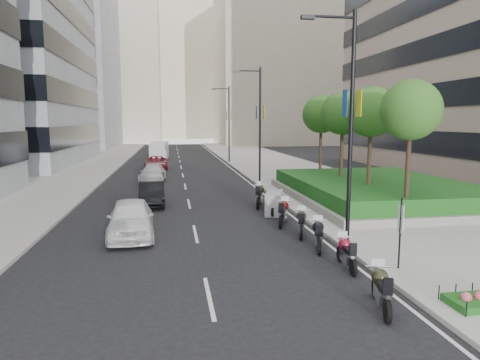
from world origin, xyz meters
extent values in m
plane|color=black|center=(0.00, 0.00, 0.00)|extent=(160.00, 160.00, 0.00)
cube|color=#9E9B93|center=(9.00, 30.00, 0.07)|extent=(10.00, 100.00, 0.15)
cube|color=#9E9B93|center=(-12.00, 30.00, 0.07)|extent=(8.00, 100.00, 0.15)
cube|color=silver|center=(3.70, 30.00, 0.01)|extent=(0.12, 100.00, 0.01)
cube|color=silver|center=(-1.50, 30.00, 0.01)|extent=(0.12, 100.00, 0.01)
cube|color=gray|center=(-24.00, 70.00, 15.00)|extent=(22.00, 26.00, 30.00)
cube|color=#B7AD93|center=(22.00, 80.00, 18.00)|extent=(28.00, 24.00, 36.00)
cube|color=#B7AD93|center=(-18.00, 100.00, 17.00)|extent=(26.00, 24.00, 34.00)
cube|color=#B7AD93|center=(2.00, 120.00, 19.00)|extent=(30.00, 24.00, 38.00)
cube|color=gray|center=(10.00, 10.00, 0.35)|extent=(10.00, 14.00, 0.40)
cube|color=#1C5117|center=(10.00, 10.00, 0.95)|extent=(9.40, 13.40, 0.80)
cylinder|color=#332319|center=(8.50, 4.00, 2.55)|extent=(0.22, 0.22, 4.00)
sphere|color=#2B5019|center=(8.50, 4.00, 5.45)|extent=(2.80, 2.80, 2.80)
cylinder|color=#332319|center=(8.50, 8.00, 2.55)|extent=(0.22, 0.22, 4.00)
sphere|color=#2B5019|center=(8.50, 8.00, 5.45)|extent=(2.80, 2.80, 2.80)
cylinder|color=#332319|center=(8.50, 12.00, 2.55)|extent=(0.22, 0.22, 4.00)
sphere|color=#2B5019|center=(8.50, 12.00, 5.45)|extent=(2.80, 2.80, 2.80)
cylinder|color=#332319|center=(8.50, 16.00, 2.55)|extent=(0.22, 0.22, 4.00)
sphere|color=#2B5019|center=(8.50, 16.00, 5.45)|extent=(2.80, 2.80, 2.80)
cylinder|color=black|center=(4.30, 1.00, 4.50)|extent=(0.16, 0.16, 9.00)
cylinder|color=black|center=(3.40, 1.00, 8.70)|extent=(1.80, 0.10, 0.10)
cube|color=black|center=(2.50, 1.00, 8.65)|extent=(0.50, 0.22, 0.14)
cube|color=yellow|center=(4.58, 1.00, 5.60)|extent=(0.02, 0.45, 1.00)
cube|color=navy|center=(4.02, 1.00, 5.60)|extent=(0.02, 0.45, 1.00)
cylinder|color=black|center=(4.30, 18.00, 4.50)|extent=(0.16, 0.16, 9.00)
cylinder|color=black|center=(3.40, 18.00, 8.70)|extent=(1.80, 0.10, 0.10)
cube|color=black|center=(2.50, 18.00, 8.65)|extent=(0.50, 0.22, 0.14)
cube|color=yellow|center=(4.58, 18.00, 5.60)|extent=(0.02, 0.45, 1.00)
cube|color=navy|center=(4.02, 18.00, 5.60)|extent=(0.02, 0.45, 1.00)
cylinder|color=black|center=(4.30, 36.00, 4.50)|extent=(0.16, 0.16, 9.00)
cylinder|color=black|center=(3.40, 36.00, 8.70)|extent=(1.80, 0.10, 0.10)
cube|color=black|center=(2.50, 36.00, 8.65)|extent=(0.50, 0.22, 0.14)
cube|color=yellow|center=(4.58, 36.00, 5.60)|extent=(0.02, 0.45, 1.00)
cube|color=navy|center=(4.02, 36.00, 5.60)|extent=(0.02, 0.45, 1.00)
cylinder|color=black|center=(4.80, -2.00, 1.25)|extent=(0.06, 0.06, 2.50)
cube|color=silver|center=(4.80, -2.00, 2.05)|extent=(0.02, 0.32, 0.42)
cube|color=silver|center=(4.80, -2.00, 1.55)|extent=(0.02, 0.32, 0.42)
cylinder|color=black|center=(2.70, -5.23, 0.29)|extent=(0.26, 0.59, 0.58)
cylinder|color=black|center=(3.10, -3.79, 0.29)|extent=(0.26, 0.59, 0.58)
cube|color=silver|center=(2.89, -4.56, 0.45)|extent=(0.48, 0.84, 0.39)
sphere|color=black|center=(2.97, -4.26, 0.80)|extent=(0.45, 0.45, 0.45)
cube|color=black|center=(2.81, -4.83, 0.75)|extent=(0.44, 0.74, 0.15)
cylinder|color=silver|center=(3.04, -4.02, 1.01)|extent=(0.68, 0.23, 0.05)
cylinder|color=black|center=(3.21, -2.06, 0.27)|extent=(0.16, 0.56, 0.55)
cylinder|color=black|center=(3.34, -0.65, 0.27)|extent=(0.16, 0.56, 0.55)
cube|color=silver|center=(3.27, -1.40, 0.43)|extent=(0.33, 0.77, 0.37)
sphere|color=maroon|center=(3.30, -1.10, 0.76)|extent=(0.43, 0.43, 0.43)
cube|color=black|center=(3.25, -1.66, 0.71)|extent=(0.31, 0.68, 0.14)
cylinder|color=silver|center=(3.32, -0.87, 0.96)|extent=(0.66, 0.10, 0.04)
cylinder|color=black|center=(2.88, 0.21, 0.29)|extent=(0.27, 0.59, 0.58)
cylinder|color=black|center=(3.30, 1.66, 0.29)|extent=(0.27, 0.59, 0.58)
cube|color=silver|center=(3.07, 0.89, 0.45)|extent=(0.50, 0.85, 0.40)
sphere|color=black|center=(3.16, 1.19, 0.81)|extent=(0.45, 0.45, 0.45)
cube|color=black|center=(3.00, 0.62, 0.75)|extent=(0.45, 0.75, 0.15)
cylinder|color=silver|center=(3.23, 1.43, 1.02)|extent=(0.68, 0.24, 0.05)
cylinder|color=black|center=(2.81, 2.26, 0.29)|extent=(0.28, 0.59, 0.58)
cylinder|color=black|center=(3.25, 3.68, 0.29)|extent=(0.28, 0.59, 0.58)
cube|color=silver|center=(3.02, 2.93, 0.45)|extent=(0.50, 0.84, 0.39)
sphere|color=#2C2618|center=(3.11, 3.22, 0.80)|extent=(0.45, 0.45, 0.45)
cube|color=black|center=(2.94, 2.66, 0.75)|extent=(0.46, 0.75, 0.15)
cylinder|color=silver|center=(3.19, 3.46, 1.01)|extent=(0.67, 0.25, 0.05)
cylinder|color=black|center=(2.47, 4.32, 0.31)|extent=(0.34, 0.61, 0.61)
cylinder|color=black|center=(3.07, 5.78, 0.31)|extent=(0.34, 0.61, 0.61)
cube|color=silver|center=(2.75, 5.00, 0.47)|extent=(0.59, 0.89, 0.41)
sphere|color=#5E0C10|center=(2.87, 5.30, 0.85)|extent=(0.47, 0.47, 0.47)
cube|color=black|center=(2.64, 4.73, 0.79)|extent=(0.53, 0.79, 0.16)
cylinder|color=silver|center=(2.97, 5.55, 1.06)|extent=(0.69, 0.32, 0.05)
cylinder|color=black|center=(2.65, 6.66, 0.29)|extent=(0.29, 0.59, 0.59)
cylinder|color=black|center=(3.12, 8.10, 0.29)|extent=(0.29, 0.59, 0.59)
cube|color=gray|center=(2.89, 7.38, 0.62)|extent=(1.39, 2.14, 1.18)
cylinder|color=black|center=(2.28, 8.73, 0.33)|extent=(0.32, 0.68, 0.67)
cylinder|color=black|center=(2.78, 10.38, 0.33)|extent=(0.32, 0.68, 0.67)
cube|color=silver|center=(2.51, 9.50, 0.52)|extent=(0.57, 0.97, 0.45)
sphere|color=black|center=(2.62, 9.84, 0.93)|extent=(0.52, 0.52, 0.52)
cube|color=black|center=(2.42, 9.19, 0.86)|extent=(0.52, 0.86, 0.17)
cylinder|color=silver|center=(2.70, 10.12, 1.16)|extent=(0.78, 0.28, 0.05)
imported|color=silver|center=(-4.26, 3.96, 0.80)|extent=(2.19, 4.81, 1.60)
imported|color=black|center=(-3.68, 11.03, 0.69)|extent=(1.63, 4.22, 1.37)
imported|color=#ACACAE|center=(-4.02, 21.06, 0.69)|extent=(2.22, 4.84, 1.37)
imported|color=maroon|center=(-4.06, 30.34, 0.68)|extent=(2.33, 4.95, 1.37)
cube|color=silver|center=(-4.11, 43.41, 1.11)|extent=(2.45, 5.44, 2.22)
cube|color=silver|center=(-4.11, 41.40, 0.58)|extent=(2.11, 1.43, 1.16)
cylinder|color=black|center=(-4.95, 41.50, 0.37)|extent=(0.26, 0.74, 0.74)
cylinder|color=black|center=(-3.26, 41.50, 0.37)|extent=(0.26, 0.74, 0.74)
cylinder|color=black|center=(-4.95, 45.10, 0.37)|extent=(0.26, 0.74, 0.74)
cylinder|color=black|center=(-3.26, 45.10, 0.37)|extent=(0.26, 0.74, 0.74)
camera|label=1|loc=(-2.45, -14.49, 4.92)|focal=32.00mm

